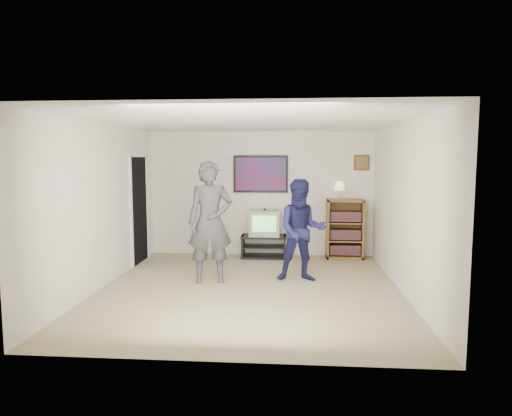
# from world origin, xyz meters

# --- Properties ---
(room_shell) EXTENTS (4.51, 5.00, 2.51)m
(room_shell) POSITION_xyz_m (0.00, 0.35, 1.25)
(room_shell) COLOR #92845D
(room_shell) RESTS_ON ground
(media_stand) EXTENTS (0.89, 0.50, 0.44)m
(media_stand) POSITION_xyz_m (0.08, 2.23, 0.22)
(media_stand) COLOR black
(media_stand) RESTS_ON room_shell
(crt_television) EXTENTS (0.60, 0.51, 0.50)m
(crt_television) POSITION_xyz_m (0.10, 2.23, 0.69)
(crt_television) COLOR #9D9C98
(crt_television) RESTS_ON media_stand
(bookshelf) EXTENTS (0.71, 0.41, 1.17)m
(bookshelf) POSITION_xyz_m (1.67, 2.28, 0.58)
(bookshelf) COLOR brown
(bookshelf) RESTS_ON room_shell
(table_lamp) EXTENTS (0.22, 0.22, 0.35)m
(table_lamp) POSITION_xyz_m (1.56, 2.31, 1.34)
(table_lamp) COLOR #FEEDC0
(table_lamp) RESTS_ON bookshelf
(person_tall) EXTENTS (0.78, 0.58, 1.93)m
(person_tall) POSITION_xyz_m (-0.66, 0.36, 0.96)
(person_tall) COLOR #404043
(person_tall) RESTS_ON room_shell
(person_short) EXTENTS (0.84, 0.67, 1.64)m
(person_short) POSITION_xyz_m (0.79, 0.54, 0.82)
(person_short) COLOR #1A1A47
(person_short) RESTS_ON room_shell
(controller_left) EXTENTS (0.05, 0.13, 0.04)m
(controller_left) POSITION_xyz_m (-0.67, 0.55, 1.27)
(controller_left) COLOR white
(controller_left) RESTS_ON person_tall
(controller_right) EXTENTS (0.09, 0.13, 0.04)m
(controller_right) POSITION_xyz_m (0.84, 0.72, 1.05)
(controller_right) COLOR white
(controller_right) RESTS_ON person_short
(poster) EXTENTS (1.10, 0.03, 0.75)m
(poster) POSITION_xyz_m (0.00, 2.48, 1.65)
(poster) COLOR black
(poster) RESTS_ON room_shell
(air_vent) EXTENTS (0.28, 0.02, 0.14)m
(air_vent) POSITION_xyz_m (-0.55, 2.48, 1.95)
(air_vent) COLOR white
(air_vent) RESTS_ON room_shell
(small_picture) EXTENTS (0.30, 0.03, 0.30)m
(small_picture) POSITION_xyz_m (2.00, 2.48, 1.88)
(small_picture) COLOR #422115
(small_picture) RESTS_ON room_shell
(doorway) EXTENTS (0.03, 0.85, 2.00)m
(doorway) POSITION_xyz_m (-2.23, 1.60, 1.00)
(doorway) COLOR black
(doorway) RESTS_ON room_shell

